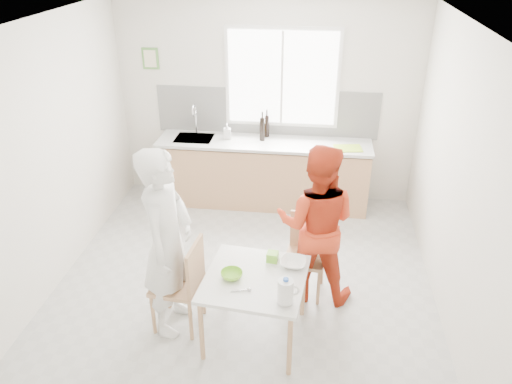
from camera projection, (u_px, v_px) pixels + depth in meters
ground at (243, 289)px, 5.33m from camera, size 4.50×4.50×0.00m
room_shell at (241, 147)px, 4.56m from camera, size 4.50×4.50×4.50m
window at (282, 78)px, 6.47m from camera, size 1.50×0.06×1.30m
backsplash at (267, 112)px, 6.72m from camera, size 3.00×0.02×0.65m
picture_frame at (150, 59)px, 6.58m from camera, size 0.22×0.03×0.28m
kitchen_counter at (263, 175)px, 6.84m from camera, size 2.84×0.64×1.37m
dining_table at (255, 284)px, 4.44m from camera, size 0.97×0.97×0.68m
chair_left at (184, 281)px, 4.62m from camera, size 0.47×0.47×0.93m
chair_far at (306, 250)px, 5.14m from camera, size 0.44×0.44×0.86m
person_white at (167, 243)px, 4.46m from camera, size 0.51×0.71×1.84m
person_red at (316, 224)px, 4.90m from camera, size 0.87×0.71×1.68m
bowl_green at (232, 275)px, 4.39m from camera, size 0.21×0.21×0.06m
bowl_white at (293, 263)px, 4.55m from camera, size 0.26×0.26×0.06m
milk_jug at (286, 291)px, 4.04m from camera, size 0.18×0.13×0.23m
green_box at (272, 257)px, 4.61m from camera, size 0.11×0.11×0.09m
spoon at (240, 291)px, 4.23m from camera, size 0.16×0.05×0.01m
cutting_board at (348, 148)px, 6.38m from camera, size 0.38×0.30×0.01m
wine_bottle_a at (262, 129)px, 6.57m from camera, size 0.07×0.07×0.32m
wine_bottle_b at (267, 126)px, 6.70m from camera, size 0.07×0.07×0.30m
jar_amber at (262, 132)px, 6.69m from camera, size 0.06×0.06×0.16m
soap_bottle at (227, 131)px, 6.66m from camera, size 0.11×0.11×0.21m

